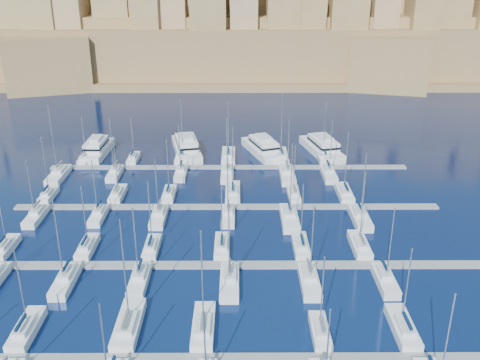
{
  "coord_description": "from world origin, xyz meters",
  "views": [
    {
      "loc": [
        2.3,
        -86.18,
        45.43
      ],
      "look_at": [
        2.63,
        6.0,
        7.6
      ],
      "focal_mm": 40.0,
      "sensor_mm": 36.0,
      "label": 1
    }
  ],
  "objects_px": {
    "motor_yacht_a": "(97,149)",
    "motor_yacht_c": "(263,147)",
    "motor_yacht_b": "(186,147)",
    "motor_yacht_d": "(322,147)",
    "sailboat_2": "(128,325)",
    "sailboat_4": "(320,332)"
  },
  "relations": [
    {
      "from": "motor_yacht_b",
      "to": "motor_yacht_c",
      "type": "distance_m",
      "value": 19.42
    },
    {
      "from": "sailboat_2",
      "to": "motor_yacht_a",
      "type": "xyz_separation_m",
      "value": [
        -20.98,
        69.29,
        0.95
      ]
    },
    {
      "from": "motor_yacht_c",
      "to": "sailboat_2",
      "type": "bearing_deg",
      "value": -106.58
    },
    {
      "from": "motor_yacht_b",
      "to": "motor_yacht_d",
      "type": "distance_m",
      "value": 34.55
    },
    {
      "from": "sailboat_4",
      "to": "sailboat_2",
      "type": "bearing_deg",
      "value": 176.85
    },
    {
      "from": "motor_yacht_a",
      "to": "motor_yacht_c",
      "type": "xyz_separation_m",
      "value": [
        41.81,
        0.7,
        0.0
      ]
    },
    {
      "from": "sailboat_2",
      "to": "motor_yacht_a",
      "type": "bearing_deg",
      "value": 106.85
    },
    {
      "from": "motor_yacht_a",
      "to": "sailboat_2",
      "type": "bearing_deg",
      "value": -73.15
    },
    {
      "from": "motor_yacht_b",
      "to": "sailboat_2",
      "type": "bearing_deg",
      "value": -91.15
    },
    {
      "from": "sailboat_2",
      "to": "motor_yacht_c",
      "type": "distance_m",
      "value": 73.03
    },
    {
      "from": "sailboat_2",
      "to": "motor_yacht_d",
      "type": "distance_m",
      "value": 79.08
    },
    {
      "from": "motor_yacht_d",
      "to": "sailboat_4",
      "type": "bearing_deg",
      "value": -98.5
    },
    {
      "from": "sailboat_2",
      "to": "motor_yacht_c",
      "type": "height_order",
      "value": "sailboat_2"
    },
    {
      "from": "sailboat_2",
      "to": "sailboat_4",
      "type": "relative_size",
      "value": 1.37
    },
    {
      "from": "sailboat_2",
      "to": "sailboat_4",
      "type": "height_order",
      "value": "sailboat_2"
    },
    {
      "from": "motor_yacht_c",
      "to": "motor_yacht_d",
      "type": "xyz_separation_m",
      "value": [
        15.14,
        0.43,
        0.0
      ]
    },
    {
      "from": "motor_yacht_a",
      "to": "motor_yacht_d",
      "type": "relative_size",
      "value": 0.85
    },
    {
      "from": "motor_yacht_a",
      "to": "motor_yacht_c",
      "type": "relative_size",
      "value": 0.89
    },
    {
      "from": "motor_yacht_d",
      "to": "sailboat_2",
      "type": "bearing_deg",
      "value": -117.06
    },
    {
      "from": "sailboat_4",
      "to": "motor_yacht_b",
      "type": "xyz_separation_m",
      "value": [
        -23.82,
        72.02,
        1.01
      ]
    },
    {
      "from": "motor_yacht_d",
      "to": "motor_yacht_c",
      "type": "bearing_deg",
      "value": -178.39
    },
    {
      "from": "sailboat_2",
      "to": "motor_yacht_b",
      "type": "bearing_deg",
      "value": 88.85
    }
  ]
}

